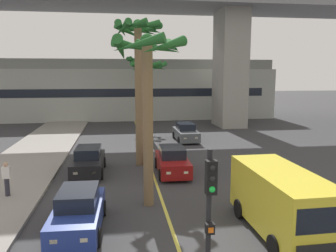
{
  "coord_description": "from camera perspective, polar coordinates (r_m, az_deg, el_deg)",
  "views": [
    {
      "loc": [
        -1.88,
        1.03,
        5.85
      ],
      "look_at": [
        0.0,
        14.0,
        3.81
      ],
      "focal_mm": 36.27,
      "sensor_mm": 36.0,
      "label": 1
    }
  ],
  "objects": [
    {
      "name": "palm_tree_near_median",
      "position": [
        29.94,
        -3.25,
        8.35
      ],
      "size": [
        3.36,
        3.36,
        7.01
      ],
      "color": "brown",
      "rests_on": "ground"
    },
    {
      "name": "palm_tree_far_median",
      "position": [
        21.37,
        -4.96,
        12.22
      ],
      "size": [
        3.1,
        3.11,
        9.1
      ],
      "color": "brown",
      "rests_on": "ground"
    },
    {
      "name": "car_queue_fourth",
      "position": [
        20.11,
        0.72,
        -5.95
      ],
      "size": [
        1.92,
        4.14,
        1.56
      ],
      "color": "maroon",
      "rests_on": "ground"
    },
    {
      "name": "traffic_light_median_near",
      "position": [
        7.92,
        6.99,
        -14.54
      ],
      "size": [
        0.24,
        0.37,
        4.2
      ],
      "color": "black",
      "rests_on": "ground"
    },
    {
      "name": "lane_stripe_center",
      "position": [
        23.77,
        -3.47,
        -5.42
      ],
      "size": [
        0.14,
        56.0,
        0.01
      ],
      "primitive_type": "cube",
      "color": "#DBCC4C",
      "rests_on": "ground"
    },
    {
      "name": "pedestrian_near_crosswalk",
      "position": [
        17.72,
        -25.5,
        -7.95
      ],
      "size": [
        0.34,
        0.22,
        1.62
      ],
      "color": "#2D2D38",
      "rests_on": "sidewalk_left"
    },
    {
      "name": "palm_tree_farthest_median",
      "position": [
        14.59,
        -3.35,
        8.62
      ],
      "size": [
        3.2,
        3.42,
        7.5
      ],
      "color": "brown",
      "rests_on": "ground"
    },
    {
      "name": "car_queue_front",
      "position": [
        13.51,
        -14.85,
        -13.78
      ],
      "size": [
        1.93,
        4.15,
        1.56
      ],
      "color": "navy",
      "rests_on": "ground"
    },
    {
      "name": "car_queue_second",
      "position": [
        29.73,
        2.99,
        -1.12
      ],
      "size": [
        1.87,
        4.12,
        1.56
      ],
      "color": "#4C5156",
      "rests_on": "ground"
    },
    {
      "name": "car_queue_third",
      "position": [
        20.61,
        -13.23,
        -5.82
      ],
      "size": [
        1.89,
        4.13,
        1.56
      ],
      "color": "black",
      "rests_on": "ground"
    },
    {
      "name": "delivery_van",
      "position": [
        13.27,
        18.49,
        -11.75
      ],
      "size": [
        2.21,
        5.27,
        2.36
      ],
      "color": "yellow",
      "rests_on": "ground"
    },
    {
      "name": "pier_building_backdrop",
      "position": [
        45.76,
        -5.91,
        6.13
      ],
      "size": [
        36.39,
        8.04,
        7.59
      ],
      "color": "#ADB2A8",
      "rests_on": "ground"
    },
    {
      "name": "bridge_overpass",
      "position": [
        37.32,
        -4.03,
        20.29
      ],
      "size": [
        75.86,
        8.0,
        16.78
      ],
      "color": "gray",
      "rests_on": "ground"
    },
    {
      "name": "palm_tree_mid_median",
      "position": [
        38.92,
        -4.97,
        9.59
      ],
      "size": [
        2.89,
        2.87,
        7.82
      ],
      "color": "brown",
      "rests_on": "ground"
    }
  ]
}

